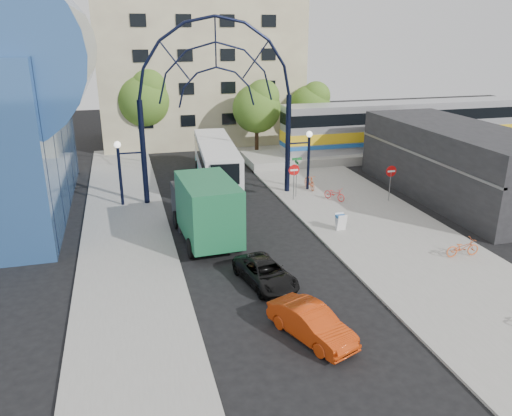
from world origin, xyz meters
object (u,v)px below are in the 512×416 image
object	(u,v)px
street_name_sign	(297,169)
black_suv	(266,273)
city_bus	(216,162)
bike_near_b	(309,182)
green_truck	(204,208)
sandwich_board	(341,220)
stop_sign	(294,173)
do_not_enter_sign	(391,175)
bike_near_a	(335,194)
train_car	(413,124)
tree_north_c	(311,104)
red_sedan	(311,323)
tree_north_b	(145,97)
gateway_arch	(216,73)
bike_far_a	(463,248)
tree_north_a	(258,106)

from	to	relation	value
street_name_sign	black_suv	size ratio (longest dim) A/B	0.70
city_bus	bike_near_b	bearing A→B (deg)	-25.53
green_truck	sandwich_board	bearing A→B (deg)	-11.36
stop_sign	street_name_sign	size ratio (longest dim) A/B	0.89
do_not_enter_sign	bike_near_a	size ratio (longest dim) A/B	1.48
bike_near_a	do_not_enter_sign	bearing A→B (deg)	-48.83
sandwich_board	train_car	distance (m)	21.65
green_truck	bike_near_b	world-z (taller)	green_truck
street_name_sign	sandwich_board	distance (m)	6.78
train_car	bike_near_a	xyz separation A→B (m)	(-12.52, -10.85, -2.34)
stop_sign	bike_near_b	world-z (taller)	stop_sign
street_name_sign	tree_north_c	bearing A→B (deg)	65.69
city_bus	green_truck	size ratio (longest dim) A/B	1.59
bike_near_a	bike_near_b	size ratio (longest dim) A/B	0.92
sandwich_board	black_suv	xyz separation A→B (m)	(-6.02, -5.00, -0.19)
black_suv	do_not_enter_sign	bearing A→B (deg)	27.05
red_sedan	bike_near_a	world-z (taller)	red_sedan
tree_north_c	green_truck	size ratio (longest dim) A/B	0.88
sandwich_board	bike_near_b	distance (m)	8.10
black_suv	bike_near_b	bearing A→B (deg)	49.96
green_truck	bike_near_b	xyz separation A→B (m)	(8.92, 6.90, -1.16)
train_car	city_bus	world-z (taller)	train_car
tree_north_b	street_name_sign	bearing A→B (deg)	-62.35
bike_near_b	red_sedan	bearing A→B (deg)	-112.57
city_bus	street_name_sign	bearing A→B (deg)	-42.26
city_bus	bike_near_b	size ratio (longest dim) A/B	6.44
street_name_sign	black_suv	bearing A→B (deg)	-115.81
green_truck	gateway_arch	bearing A→B (deg)	69.30
train_car	tree_north_b	size ratio (longest dim) A/B	3.14
gateway_arch	bike_far_a	distance (m)	18.32
red_sedan	bike_near_b	size ratio (longest dim) A/B	2.12
train_car	bike_far_a	distance (m)	23.31
tree_north_c	bike_near_a	distance (m)	17.80
sandwich_board	tree_north_a	size ratio (longest dim) A/B	0.14
bike_near_a	bike_far_a	world-z (taller)	bike_far_a
stop_sign	tree_north_b	distance (m)	20.18
city_bus	bike_far_a	distance (m)	19.28
green_truck	street_name_sign	bearing A→B (deg)	33.53
red_sedan	black_suv	bearing A→B (deg)	74.09
stop_sign	do_not_enter_sign	size ratio (longest dim) A/B	1.01
city_bus	bike_near_a	world-z (taller)	city_bus
gateway_arch	bike_near_b	bearing A→B (deg)	0.00
city_bus	bike_near_b	xyz separation A→B (m)	(6.21, -3.67, -1.00)
tree_north_a	bike_far_a	size ratio (longest dim) A/B	3.84
tree_north_b	gateway_arch	bearing A→B (deg)	-76.32
train_car	tree_north_b	distance (m)	25.27
sandwich_board	black_suv	world-z (taller)	sandwich_board
city_bus	bike_near_a	distance (m)	9.60
sandwich_board	bike_near_a	world-z (taller)	sandwich_board
black_suv	street_name_sign	bearing A→B (deg)	52.93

